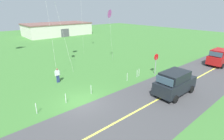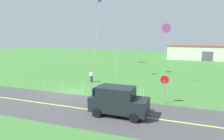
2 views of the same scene
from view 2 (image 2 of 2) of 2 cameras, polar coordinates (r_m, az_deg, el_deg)
name	(u,v)px [view 2 (image 2 of 2)]	position (r m, az deg, el deg)	size (l,w,h in m)	color
ground_plane	(68,93)	(23.65, -11.66, -5.91)	(120.00, 120.00, 0.10)	#3D7533
asphalt_road	(44,103)	(20.53, -17.71, -8.42)	(120.00, 7.00, 0.00)	#424244
road_centre_stripe	(44,103)	(20.53, -17.71, -8.41)	(120.00, 0.16, 0.00)	#E5E04C
car_suv_foreground	(118,101)	(16.49, 1.63, -8.20)	(4.40, 2.12, 2.24)	black
stop_sign	(164,84)	(19.68, 13.79, -3.58)	(0.76, 0.08, 2.56)	gray
person_adult_near	(91,76)	(27.79, -5.50, -1.50)	(0.58, 0.22, 1.60)	navy
kite_pink_drift	(166,28)	(26.71, 14.25, 10.75)	(1.64, 0.79, 7.44)	silver
warehouse_distant	(206,52)	(58.48, 23.83, 4.45)	(18.36, 10.20, 3.50)	beige
fence_post_0	(21,82)	(28.34, -22.96, -2.86)	(0.05, 0.05, 0.90)	silver
fence_post_1	(45,84)	(26.09, -17.44, -3.56)	(0.05, 0.05, 0.90)	silver
fence_post_2	(62,86)	(24.70, -13.06, -4.09)	(0.05, 0.05, 0.90)	silver
fence_post_3	(83,88)	(23.40, -7.84, -4.70)	(0.05, 0.05, 0.90)	silver
fence_post_4	(125,92)	(21.58, 3.37, -5.85)	(0.05, 0.05, 0.90)	silver
fence_post_5	(141,94)	(21.17, 7.62, -6.23)	(0.05, 0.05, 0.90)	silver
fence_post_6	(144,94)	(21.10, 8.51, -6.31)	(0.05, 0.05, 0.90)	silver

